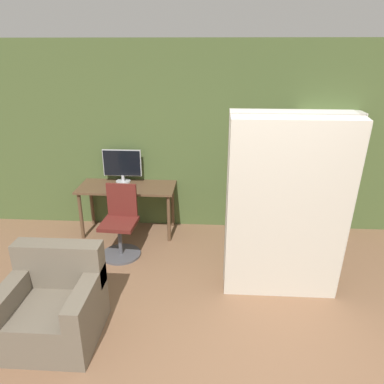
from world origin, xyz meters
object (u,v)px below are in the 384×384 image
office_chair (120,227)px  armchair (54,305)px  monitor (122,165)px  bookshelf (316,173)px  mattress_far (283,203)px  mattress_near (288,214)px

office_chair → armchair: 1.54m
monitor → armchair: size_ratio=0.66×
bookshelf → mattress_far: mattress_far is taller
mattress_near → mattress_far: (0.00, 0.30, -0.00)m
mattress_near → mattress_far: size_ratio=1.00×
bookshelf → mattress_far: 1.49m
monitor → office_chair: monitor is taller
monitor → office_chair: size_ratio=0.60×
bookshelf → mattress_near: mattress_near is taller
monitor → bookshelf: size_ratio=0.31×
office_chair → mattress_far: 2.12m
bookshelf → mattress_far: (-0.68, -1.32, 0.08)m
mattress_far → armchair: (-2.24, -1.01, -0.69)m
armchair → mattress_near: bearing=17.5°
bookshelf → monitor: bearing=-179.7°
monitor → office_chair: (0.13, -0.80, -0.61)m
monitor → mattress_near: bearing=-37.6°
office_chair → mattress_near: size_ratio=0.47×
bookshelf → mattress_near: (-0.68, -1.62, 0.08)m
mattress_far → mattress_near: bearing=-90.0°
monitor → bookshelf: 2.77m
mattress_far → bookshelf: bearing=62.8°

